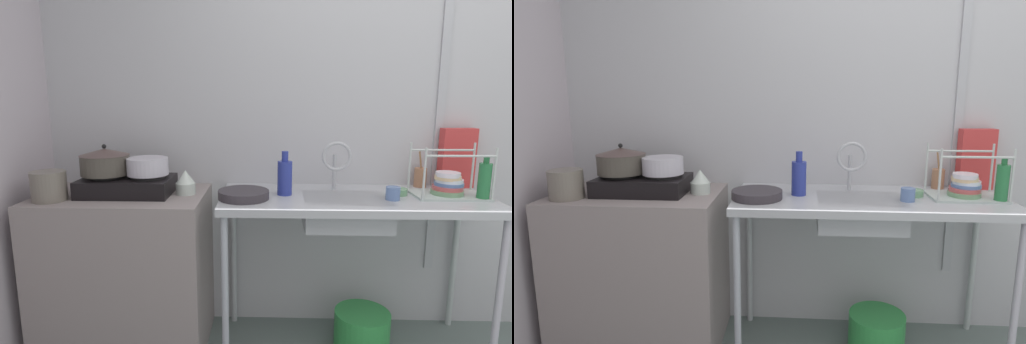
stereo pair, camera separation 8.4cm
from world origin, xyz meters
TOP-DOWN VIEW (x-y plane):
  - wall_back at (0.00, 1.47)m, footprint 5.22×0.10m
  - wall_metal_strip at (0.13, 1.41)m, footprint 0.05×0.01m
  - counter_concrete at (-1.69, 1.12)m, footprint 0.92×0.59m
  - counter_sink at (-0.41, 1.12)m, footprint 1.45×0.59m
  - stove at (-1.65, 1.12)m, footprint 0.49×0.31m
  - pot_on_left_burner at (-1.77, 1.12)m, footprint 0.27×0.27m
  - pot_on_right_burner at (-1.53, 1.12)m, footprint 0.22×0.22m
  - pot_beside_stove at (-2.01, 0.98)m, footprint 0.18×0.18m
  - percolator at (-1.33, 1.14)m, footprint 0.11×0.11m
  - sink_basin at (-0.46, 1.08)m, footprint 0.45×0.33m
  - faucet at (-0.50, 1.22)m, footprint 0.17×0.09m
  - frying_pan at (-1.01, 1.05)m, footprint 0.27×0.27m
  - dish_rack at (0.10, 1.14)m, footprint 0.37×0.25m
  - cup_by_rack at (-0.22, 1.05)m, footprint 0.07×0.07m
  - small_bowl_on_drainboard at (-0.16, 1.16)m, footprint 0.10×0.10m
  - bottle_by_sink at (-0.79, 1.14)m, footprint 0.08×0.08m
  - bottle_by_rack at (0.24, 1.05)m, footprint 0.06×0.06m
  - cereal_box at (0.23, 1.36)m, footprint 0.20×0.08m
  - utensil_jar at (0.03, 1.36)m, footprint 0.07×0.07m
  - bucket_on_floor at (-0.33, 1.10)m, footprint 0.31×0.31m

SIDE VIEW (x-z plane):
  - bucket_on_floor at x=-0.33m, z-range 0.00..0.23m
  - counter_concrete at x=-1.69m, z-range 0.00..0.90m
  - sink_basin at x=-0.46m, z-range 0.75..0.90m
  - counter_sink at x=-0.41m, z-range 0.38..1.28m
  - small_bowl_on_drainboard at x=-0.16m, z-range 0.90..0.94m
  - frying_pan at x=-1.01m, z-range 0.90..0.95m
  - cup_by_rack at x=-0.22m, z-range 0.90..0.97m
  - stove at x=-1.65m, z-range 0.90..1.01m
  - dish_rack at x=0.10m, z-range 0.82..1.10m
  - utensil_jar at x=0.03m, z-range 0.86..1.07m
  - percolator at x=-1.33m, z-range 0.90..1.03m
  - pot_beside_stove at x=-2.01m, z-range 0.90..1.06m
  - bottle_by_sink at x=-0.79m, z-range 0.88..1.12m
  - bottle_by_rack at x=0.24m, z-range 0.89..1.12m
  - pot_on_right_burner at x=-1.53m, z-range 1.01..1.11m
  - cereal_box at x=0.23m, z-range 0.90..1.25m
  - pot_on_left_burner at x=-1.77m, z-range 1.00..1.17m
  - faucet at x=-0.50m, z-range 0.95..1.24m
  - wall_back at x=0.00m, z-range 0.00..2.46m
  - wall_metal_strip at x=0.13m, z-range 0.37..2.34m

